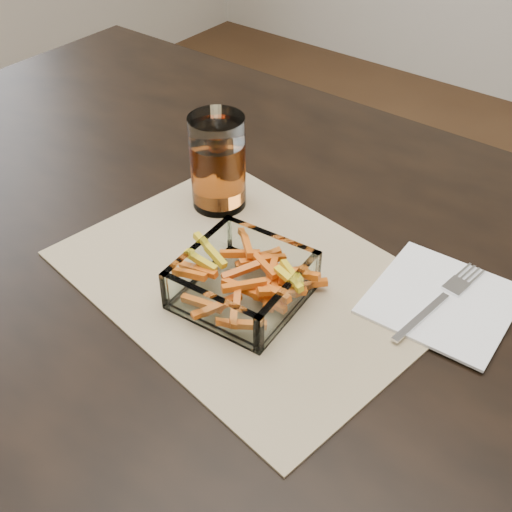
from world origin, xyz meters
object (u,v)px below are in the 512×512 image
Objects in this scene: glass_bowl at (242,283)px; fork at (441,299)px; dining_table at (278,308)px; tumbler at (218,165)px.

fork is at bearing 35.55° from glass_bowl.
tumbler is (-0.14, 0.05, 0.15)m from dining_table.
dining_table is 0.14m from glass_bowl.
glass_bowl is at bearing -137.35° from fork.
glass_bowl is at bearing -84.28° from dining_table.
dining_table is 10.84× the size of glass_bowl.
fork is (0.19, 0.14, -0.02)m from glass_bowl.
fork reaches higher than dining_table.
tumbler is 0.35m from fork.
dining_table is at bearing -18.21° from tumbler.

